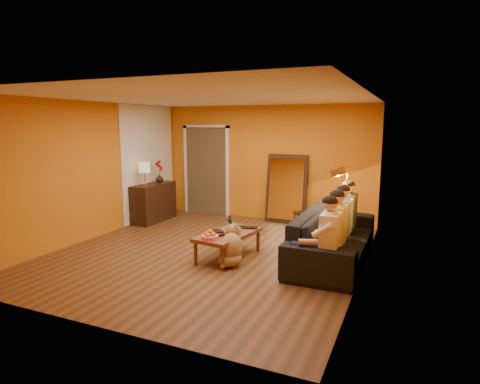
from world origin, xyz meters
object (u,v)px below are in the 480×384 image
at_px(dog, 231,245).
at_px(person_far_right, 349,215).
at_px(person_mid_left, 337,230).
at_px(tumbler, 238,229).
at_px(wine_bottle, 230,225).
at_px(sideboard, 154,202).
at_px(floor_lamp, 346,210).
at_px(sofa, 333,237).
at_px(laptop, 247,228).
at_px(vase, 159,178).
at_px(mirror_frame, 286,189).
at_px(table_lamp, 144,174).
at_px(person_far_left, 330,240).
at_px(person_mid_right, 343,222).
at_px(coffee_table, 228,245).

distance_m(dog, person_far_right, 2.20).
relative_size(person_mid_left, tumbler, 13.56).
distance_m(wine_bottle, tumbler, 0.22).
distance_m(sideboard, floor_lamp, 4.38).
xyz_separation_m(sofa, person_mid_left, (0.13, -0.45, 0.23)).
height_order(sofa, tumbler, sofa).
height_order(laptop, vase, vase).
bearing_deg(person_far_right, dog, -134.72).
relative_size(mirror_frame, laptop, 4.27).
bearing_deg(tumbler, table_lamp, 156.01).
relative_size(sideboard, floor_lamp, 0.82).
bearing_deg(sofa, wine_bottle, 112.40).
distance_m(sideboard, dog, 3.45).
distance_m(person_far_right, wine_bottle, 2.12).
height_order(sofa, wine_bottle, sofa).
bearing_deg(laptop, person_mid_left, -17.47).
xyz_separation_m(laptop, vase, (-2.82, 1.55, 0.51)).
bearing_deg(dog, sofa, 30.94).
bearing_deg(mirror_frame, laptop, -89.22).
distance_m(person_far_left, person_mid_right, 1.10).
height_order(table_lamp, laptop, table_lamp).
bearing_deg(floor_lamp, person_mid_right, -66.16).
distance_m(person_mid_left, person_far_right, 1.10).
bearing_deg(tumbler, vase, 147.22).
height_order(sofa, vase, vase).
bearing_deg(table_lamp, wine_bottle, -27.46).
bearing_deg(wine_bottle, person_far_left, -12.19).
distance_m(coffee_table, laptop, 0.45).
bearing_deg(dog, laptop, 89.62).
distance_m(sofa, person_mid_left, 0.52).
bearing_deg(floor_lamp, sofa, -80.70).
height_order(dog, person_mid_left, person_mid_left).
bearing_deg(dog, mirror_frame, 89.21).
distance_m(floor_lamp, person_mid_right, 0.45).
bearing_deg(wine_bottle, floor_lamp, 35.44).
relative_size(dog, tumbler, 7.29).
xyz_separation_m(person_far_left, laptop, (-1.55, 0.76, -0.18)).
bearing_deg(person_far_left, sideboard, 154.75).
bearing_deg(mirror_frame, sideboard, -158.84).
height_order(table_lamp, floor_lamp, floor_lamp).
height_order(person_mid_left, person_mid_right, same).
distance_m(mirror_frame, person_mid_right, 2.59).
relative_size(sofa, vase, 14.03).
relative_size(sofa, person_far_right, 2.15).
xyz_separation_m(person_mid_left, person_mid_right, (0.00, 0.55, 0.00)).
height_order(floor_lamp, wine_bottle, floor_lamp).
bearing_deg(table_lamp, person_far_right, -1.46).
distance_m(mirror_frame, person_far_left, 3.52).
relative_size(floor_lamp, dog, 2.20).
xyz_separation_m(mirror_frame, person_far_right, (1.58, -1.49, -0.15)).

